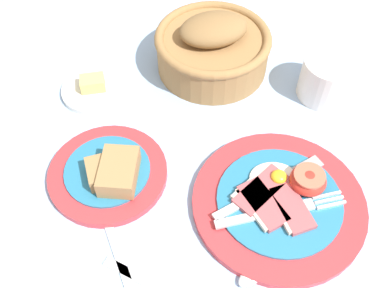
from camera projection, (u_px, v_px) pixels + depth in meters
The scene contains 7 objects.
ground_plane at pixel (230, 190), 0.65m from camera, with size 3.00×3.00×0.00m, color #93B2DB.
breakfast_plate at pixel (280, 200), 0.63m from camera, with size 0.24×0.24×0.04m.
bread_plate at pixel (109, 173), 0.65m from camera, with size 0.18×0.18×0.05m.
sugar_cup at pixel (328, 77), 0.74m from camera, with size 0.09×0.09×0.07m.
bread_basket at pixel (213, 47), 0.78m from camera, with size 0.20×0.20×0.10m.
butter_dish at pixel (94, 89), 0.77m from camera, with size 0.11×0.11×0.03m.
teaspoon_stray at pixel (244, 282), 0.56m from camera, with size 0.16×0.14×0.01m.
Camera 1 is at (-0.05, -0.35, 0.56)m, focal length 42.00 mm.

